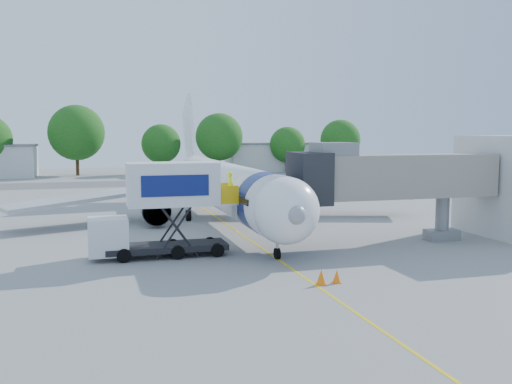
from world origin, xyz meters
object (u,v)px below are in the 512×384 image
object	(u,v)px
jet_bridge	(383,177)
catering_hiloader	(161,210)
aircraft	(224,186)
ground_tug	(417,285)

from	to	relation	value
jet_bridge	catering_hiloader	bearing A→B (deg)	-179.99
aircraft	ground_tug	world-z (taller)	aircraft
catering_hiloader	ground_tug	bearing A→B (deg)	-52.94
jet_bridge	catering_hiloader	world-z (taller)	jet_bridge
aircraft	jet_bridge	bearing A→B (deg)	-54.30
aircraft	catering_hiloader	distance (m)	12.77
jet_bridge	catering_hiloader	xyz separation A→B (m)	(-14.26, -0.00, -1.58)
jet_bridge	aircraft	bearing A→B (deg)	125.70
aircraft	ground_tug	size ratio (longest dim) A/B	9.85
aircraft	ground_tug	xyz separation A→B (m)	(3.00, -23.39, -2.15)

